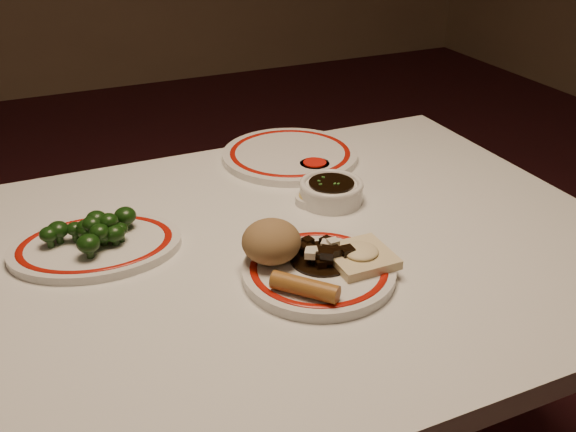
{
  "coord_description": "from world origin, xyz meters",
  "views": [
    {
      "loc": [
        -0.38,
        -0.87,
        1.32
      ],
      "look_at": [
        0.01,
        0.0,
        0.8
      ],
      "focal_mm": 40.0,
      "sensor_mm": 36.0,
      "label": 1
    }
  ],
  "objects_px": {
    "rice_mound": "(271,241)",
    "broccoli_plate": "(96,246)",
    "broccoli_pile": "(95,229)",
    "spring_roll": "(305,287)",
    "soy_bowl": "(331,192)",
    "fried_wonton": "(360,256)",
    "dining_table": "(281,287)",
    "stirfry_heap": "(323,254)",
    "main_plate": "(319,271)"
  },
  "relations": [
    {
      "from": "rice_mound",
      "to": "broccoli_plate",
      "type": "xyz_separation_m",
      "value": [
        -0.25,
        0.17,
        -0.04
      ]
    },
    {
      "from": "broccoli_pile",
      "to": "broccoli_plate",
      "type": "bearing_deg",
      "value": -168.72
    },
    {
      "from": "spring_roll",
      "to": "broccoli_plate",
      "type": "height_order",
      "value": "spring_roll"
    },
    {
      "from": "broccoli_pile",
      "to": "soy_bowl",
      "type": "bearing_deg",
      "value": -0.29
    },
    {
      "from": "rice_mound",
      "to": "fried_wonton",
      "type": "bearing_deg",
      "value": -25.7
    },
    {
      "from": "soy_bowl",
      "to": "rice_mound",
      "type": "bearing_deg",
      "value": -138.76
    },
    {
      "from": "rice_mound",
      "to": "fried_wonton",
      "type": "height_order",
      "value": "rice_mound"
    },
    {
      "from": "rice_mound",
      "to": "soy_bowl",
      "type": "distance_m",
      "value": 0.26
    },
    {
      "from": "dining_table",
      "to": "broccoli_plate",
      "type": "bearing_deg",
      "value": 159.99
    },
    {
      "from": "stirfry_heap",
      "to": "dining_table",
      "type": "bearing_deg",
      "value": 105.96
    },
    {
      "from": "dining_table",
      "to": "broccoli_pile",
      "type": "distance_m",
      "value": 0.34
    },
    {
      "from": "spring_roll",
      "to": "broccoli_plate",
      "type": "distance_m",
      "value": 0.38
    },
    {
      "from": "dining_table",
      "to": "rice_mound",
      "type": "bearing_deg",
      "value": -124.08
    },
    {
      "from": "fried_wonton",
      "to": "broccoli_pile",
      "type": "xyz_separation_m",
      "value": [
        -0.38,
        0.24,
        0.01
      ]
    },
    {
      "from": "main_plate",
      "to": "fried_wonton",
      "type": "xyz_separation_m",
      "value": [
        0.07,
        -0.01,
        0.02
      ]
    },
    {
      "from": "main_plate",
      "to": "soy_bowl",
      "type": "bearing_deg",
      "value": 58.39
    },
    {
      "from": "rice_mound",
      "to": "main_plate",
      "type": "bearing_deg",
      "value": -39.86
    },
    {
      "from": "spring_roll",
      "to": "dining_table",
      "type": "bearing_deg",
      "value": 35.62
    },
    {
      "from": "dining_table",
      "to": "soy_bowl",
      "type": "distance_m",
      "value": 0.22
    },
    {
      "from": "stirfry_heap",
      "to": "broccoli_plate",
      "type": "bearing_deg",
      "value": 147.08
    },
    {
      "from": "stirfry_heap",
      "to": "broccoli_pile",
      "type": "xyz_separation_m",
      "value": [
        -0.32,
        0.21,
        0.01
      ]
    },
    {
      "from": "broccoli_plate",
      "to": "soy_bowl",
      "type": "relative_size",
      "value": 2.62
    },
    {
      "from": "rice_mound",
      "to": "spring_roll",
      "type": "distance_m",
      "value": 0.11
    },
    {
      "from": "rice_mound",
      "to": "broccoli_plate",
      "type": "bearing_deg",
      "value": 145.13
    },
    {
      "from": "soy_bowl",
      "to": "broccoli_pile",
      "type": "bearing_deg",
      "value": 179.71
    },
    {
      "from": "dining_table",
      "to": "broccoli_plate",
      "type": "height_order",
      "value": "broccoli_plate"
    },
    {
      "from": "soy_bowl",
      "to": "main_plate",
      "type": "bearing_deg",
      "value": -121.61
    },
    {
      "from": "soy_bowl",
      "to": "fried_wonton",
      "type": "bearing_deg",
      "value": -106.42
    },
    {
      "from": "spring_roll",
      "to": "broccoli_pile",
      "type": "bearing_deg",
      "value": 89.59
    },
    {
      "from": "main_plate",
      "to": "rice_mound",
      "type": "bearing_deg",
      "value": 140.14
    },
    {
      "from": "main_plate",
      "to": "stirfry_heap",
      "type": "bearing_deg",
      "value": 43.92
    },
    {
      "from": "dining_table",
      "to": "soy_bowl",
      "type": "height_order",
      "value": "soy_bowl"
    },
    {
      "from": "dining_table",
      "to": "spring_roll",
      "type": "distance_m",
      "value": 0.22
    },
    {
      "from": "fried_wonton",
      "to": "broccoli_plate",
      "type": "relative_size",
      "value": 0.31
    },
    {
      "from": "dining_table",
      "to": "broccoli_plate",
      "type": "distance_m",
      "value": 0.33
    },
    {
      "from": "main_plate",
      "to": "spring_roll",
      "type": "bearing_deg",
      "value": -131.7
    },
    {
      "from": "spring_roll",
      "to": "broccoli_plate",
      "type": "bearing_deg",
      "value": 90.03
    },
    {
      "from": "dining_table",
      "to": "broccoli_pile",
      "type": "xyz_separation_m",
      "value": [
        -0.29,
        0.11,
        0.13
      ]
    },
    {
      "from": "stirfry_heap",
      "to": "soy_bowl",
      "type": "relative_size",
      "value": 0.87
    },
    {
      "from": "dining_table",
      "to": "rice_mound",
      "type": "height_order",
      "value": "rice_mound"
    },
    {
      "from": "rice_mound",
      "to": "broccoli_plate",
      "type": "relative_size",
      "value": 0.3
    },
    {
      "from": "broccoli_pile",
      "to": "main_plate",
      "type": "bearing_deg",
      "value": -36.26
    },
    {
      "from": "broccoli_plate",
      "to": "fried_wonton",
      "type": "bearing_deg",
      "value": -31.96
    },
    {
      "from": "main_plate",
      "to": "rice_mound",
      "type": "relative_size",
      "value": 2.9
    },
    {
      "from": "stirfry_heap",
      "to": "fried_wonton",
      "type": "bearing_deg",
      "value": -25.63
    },
    {
      "from": "rice_mound",
      "to": "broccoli_pile",
      "type": "relative_size",
      "value": 0.58
    },
    {
      "from": "main_plate",
      "to": "broccoli_pile",
      "type": "bearing_deg",
      "value": 143.74
    },
    {
      "from": "dining_table",
      "to": "fried_wonton",
      "type": "xyz_separation_m",
      "value": [
        0.08,
        -0.13,
        0.12
      ]
    },
    {
      "from": "fried_wonton",
      "to": "soy_bowl",
      "type": "xyz_separation_m",
      "value": [
        0.07,
        0.23,
        -0.01
      ]
    },
    {
      "from": "broccoli_pile",
      "to": "soy_bowl",
      "type": "height_order",
      "value": "broccoli_pile"
    }
  ]
}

